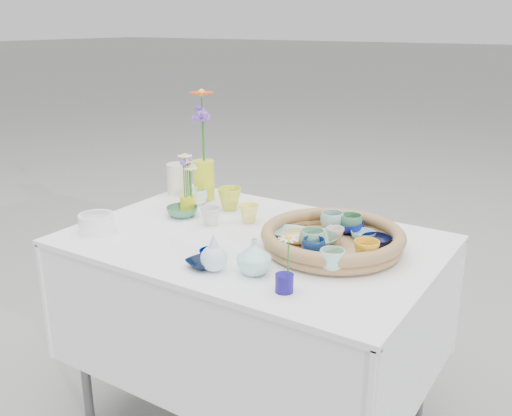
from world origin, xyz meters
The scene contains 32 objects.
wicker_tray centered at (0.28, 0.05, 0.80)m, with size 0.47×0.47×0.08m, color olive, non-canonical shape.
tray_ceramic_0 centered at (0.26, 0.19, 0.80)m, with size 0.12×0.12×0.04m, color navy.
tray_ceramic_1 centered at (0.40, 0.12, 0.80)m, with size 0.10×0.10×0.03m, color black.
tray_ceramic_2 centered at (0.43, -0.03, 0.82)m, with size 0.08×0.08×0.07m, color gold.
tray_ceramic_3 centered at (0.24, 0.04, 0.80)m, with size 0.13×0.13×0.03m, color #64A187.
tray_ceramic_4 centered at (0.24, -0.02, 0.82)m, with size 0.08×0.08×0.06m, color #79B08D.
tray_ceramic_5 centered at (0.13, 0.03, 0.80)m, with size 0.12×0.12×0.03m, color #92BDB2.
tray_ceramic_6 centered at (0.22, 0.18, 0.82)m, with size 0.08×0.08×0.07m, color #9ACBBD.
tray_ceramic_7 centered at (0.28, 0.07, 0.81)m, with size 0.06×0.06×0.06m, color beige.
tray_ceramic_8 centered at (0.34, 0.16, 0.80)m, with size 0.08×0.08×0.03m, color #77CCE5.
tray_ceramic_9 centered at (0.27, -0.07, 0.81)m, with size 0.08×0.08×0.06m, color navy.
tray_ceramic_10 centered at (0.17, 0.01, 0.80)m, with size 0.10×0.10×0.03m, color #FFD580.
tray_ceramic_11 centered at (0.36, -0.13, 0.81)m, with size 0.08×0.08×0.06m, color #9DE5CF.
tray_ceramic_12 centered at (0.28, 0.20, 0.81)m, with size 0.08×0.08×0.06m, color #407C50.
loose_ceramic_0 centered at (-0.25, 0.22, 0.81)m, with size 0.10×0.10×0.09m, color #CBD12F.
loose_ceramic_1 centered at (-0.10, 0.13, 0.80)m, with size 0.07×0.07×0.07m, color #F9F262.
loose_ceramic_2 centered at (-0.36, 0.05, 0.78)m, with size 0.12×0.12×0.04m, color #3A7455.
loose_ceramic_3 centered at (-0.21, 0.03, 0.80)m, with size 0.07×0.07×0.07m, color silver.
loose_ceramic_4 centered at (-0.02, -0.21, 0.78)m, with size 0.08×0.08×0.02m, color #000C5E.
loose_ceramic_5 centered at (-0.40, 0.20, 0.80)m, with size 0.08×0.08×0.06m, color silver.
loose_ceramic_6 centered at (0.01, -0.29, 0.78)m, with size 0.10×0.10×0.02m, color black.
fluted_bowl centered at (-0.51, -0.25, 0.80)m, with size 0.13×0.13×0.07m, color white, non-canonical shape.
bud_vase_paleblue centered at (0.05, -0.29, 0.83)m, with size 0.08×0.08×0.12m, color silver, non-canonical shape.
bud_vase_seafoam centered at (0.16, -0.24, 0.82)m, with size 0.11×0.11×0.11m, color #AFEAE1.
bud_vase_cobalt centered at (0.30, -0.30, 0.79)m, with size 0.05×0.05×0.05m, color navy.
single_daisy centered at (0.30, -0.29, 0.87)m, with size 0.07×0.07×0.12m, color white, non-canonical shape.
tall_vase_yellow centered at (-0.42, 0.27, 0.85)m, with size 0.09×0.09×0.17m, color yellow.
gerbera centered at (-0.43, 0.29, 1.07)m, with size 0.11×0.11×0.30m, color #FF4A0B, non-canonical shape.
hydrangea centered at (-0.42, 0.27, 1.03)m, with size 0.08×0.08×0.27m, color purple, non-canonical shape.
white_pitcher centered at (-0.57, 0.28, 0.83)m, with size 0.14×0.10×0.13m, color beige, non-canonical shape.
daisy_cup centered at (-0.37, 0.10, 0.80)m, with size 0.06×0.06×0.07m, color yellow.
daisy_posy centered at (-0.36, 0.09, 0.92)m, with size 0.08×0.08×0.17m, color white, non-canonical shape.
Camera 1 is at (1.01, -1.56, 1.49)m, focal length 40.00 mm.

